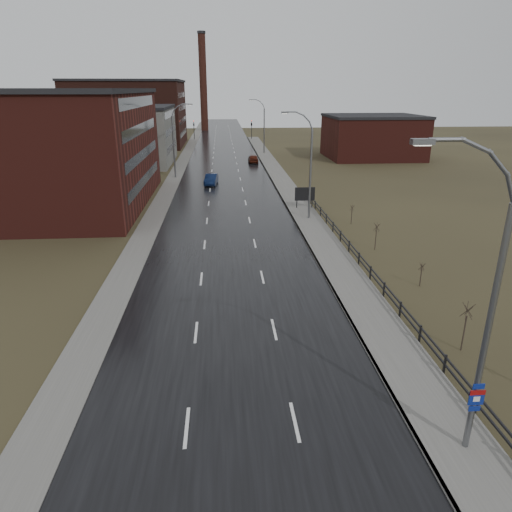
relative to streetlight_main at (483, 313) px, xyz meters
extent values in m
plane|color=#2D2819|center=(-8.47, -2.00, -6.06)|extent=(320.00, 320.00, 0.00)
cube|color=black|center=(-8.47, 58.00, -6.03)|extent=(14.00, 300.00, 0.06)
cube|color=#595651|center=(0.13, 33.00, -5.97)|extent=(3.20, 180.00, 0.18)
cube|color=slate|center=(-1.39, 33.00, -5.97)|extent=(0.16, 180.00, 0.18)
cube|color=#595651|center=(-16.67, 58.00, -6.00)|extent=(2.40, 260.00, 0.12)
cube|color=#471914|center=(-29.47, 43.00, 0.44)|extent=(22.00, 28.00, 13.00)
cube|color=black|center=(-29.47, 43.00, 7.19)|extent=(22.44, 28.56, 0.50)
cube|color=black|center=(-18.49, 43.00, -3.06)|extent=(0.06, 22.40, 1.20)
cube|color=black|center=(-18.49, 43.00, -0.06)|extent=(0.06, 22.40, 1.20)
cube|color=black|center=(-18.49, 43.00, 2.94)|extent=(0.06, 22.40, 1.20)
cube|color=black|center=(-18.49, 43.00, 5.94)|extent=(0.06, 22.40, 1.20)
cube|color=slate|center=(-26.47, 76.00, -1.06)|extent=(16.00, 20.00, 10.00)
cube|color=black|center=(-26.47, 76.00, 4.19)|extent=(16.32, 20.40, 0.50)
cube|color=black|center=(-18.49, 76.00, -3.06)|extent=(0.06, 16.00, 1.20)
cube|color=black|center=(-18.49, 76.00, -0.06)|extent=(0.06, 16.00, 1.20)
cube|color=black|center=(-18.49, 76.00, 2.94)|extent=(0.06, 16.00, 1.20)
cube|color=#331611|center=(-31.47, 106.00, 1.44)|extent=(26.00, 24.00, 15.00)
cube|color=black|center=(-31.47, 106.00, 9.19)|extent=(26.52, 24.48, 0.50)
cube|color=black|center=(-18.49, 106.00, -3.06)|extent=(0.06, 19.20, 1.20)
cube|color=black|center=(-18.49, 106.00, -0.06)|extent=(0.06, 19.20, 1.20)
cube|color=black|center=(-18.49, 106.00, 2.94)|extent=(0.06, 19.20, 1.20)
cube|color=black|center=(-18.49, 106.00, 5.94)|extent=(0.06, 19.20, 1.20)
cube|color=#471914|center=(21.83, 80.00, -2.06)|extent=(18.00, 16.00, 8.00)
cube|color=black|center=(21.83, 80.00, 2.19)|extent=(18.36, 16.32, 0.50)
cylinder|color=#331611|center=(-14.47, 148.00, 8.94)|extent=(2.40, 2.40, 30.00)
cylinder|color=black|center=(-14.47, 148.00, 24.24)|extent=(2.70, 2.70, 0.80)
cylinder|color=slate|center=(0.33, 0.00, -1.06)|extent=(0.24, 0.24, 10.00)
cylinder|color=slate|center=(0.14, 0.00, 4.40)|extent=(0.57, 0.14, 1.12)
cylinder|color=slate|center=(-0.41, 0.00, 5.22)|extent=(0.91, 0.14, 0.91)
cylinder|color=slate|center=(-1.22, 0.00, 5.76)|extent=(1.12, 0.14, 0.57)
cylinder|color=slate|center=(-2.19, 0.00, 5.95)|extent=(1.15, 0.14, 0.14)
cube|color=slate|center=(-2.94, 0.00, 5.90)|extent=(0.70, 0.28, 0.18)
cube|color=silver|center=(-2.94, 0.00, 5.80)|extent=(0.50, 0.20, 0.04)
cube|color=navy|center=(0.33, -0.12, -3.01)|extent=(0.45, 0.04, 0.22)
cube|color=navy|center=(0.33, -0.12, -3.51)|extent=(0.60, 0.04, 0.65)
cube|color=maroon|center=(0.33, -0.13, -3.28)|extent=(0.60, 0.04, 0.20)
cube|color=navy|center=(0.33, -0.12, -4.01)|extent=(0.45, 0.04, 0.22)
cube|color=silver|center=(0.33, -0.14, -3.56)|extent=(0.26, 0.02, 0.22)
cylinder|color=slate|center=(0.33, 34.00, -1.31)|extent=(0.24, 0.24, 9.50)
cylinder|color=slate|center=(0.16, 34.00, 3.84)|extent=(0.51, 0.14, 0.98)
cylinder|color=slate|center=(-0.32, 34.00, 4.56)|extent=(0.81, 0.14, 0.81)
cylinder|color=slate|center=(-1.03, 34.00, 5.04)|extent=(0.98, 0.14, 0.51)
cylinder|color=slate|center=(-1.87, 34.00, 5.20)|extent=(1.01, 0.14, 0.14)
cube|color=slate|center=(-2.56, 34.00, 5.15)|extent=(0.70, 0.28, 0.18)
cube|color=silver|center=(-2.56, 34.00, 5.05)|extent=(0.50, 0.20, 0.04)
cylinder|color=slate|center=(-16.47, 60.00, -1.31)|extent=(0.24, 0.24, 9.50)
cylinder|color=slate|center=(-16.30, 60.00, 3.84)|extent=(0.51, 0.14, 0.98)
cylinder|color=slate|center=(-15.83, 60.00, 4.56)|extent=(0.81, 0.14, 0.81)
cylinder|color=slate|center=(-15.11, 60.00, 5.04)|extent=(0.98, 0.14, 0.51)
cylinder|color=slate|center=(-14.27, 60.00, 5.20)|extent=(1.01, 0.14, 0.14)
cube|color=slate|center=(-13.59, 60.00, 5.15)|extent=(0.70, 0.28, 0.18)
cube|color=silver|center=(-13.59, 60.00, 5.05)|extent=(0.50, 0.20, 0.04)
cylinder|color=slate|center=(0.33, 88.00, -1.31)|extent=(0.24, 0.24, 9.50)
cylinder|color=slate|center=(0.16, 88.00, 3.84)|extent=(0.51, 0.14, 0.98)
cylinder|color=slate|center=(-0.32, 88.00, 4.56)|extent=(0.81, 0.14, 0.81)
cylinder|color=slate|center=(-1.03, 88.00, 5.04)|extent=(0.98, 0.14, 0.51)
cylinder|color=slate|center=(-1.87, 88.00, 5.20)|extent=(1.01, 0.14, 0.14)
cube|color=slate|center=(-2.56, 88.00, 5.15)|extent=(0.70, 0.28, 0.18)
cube|color=silver|center=(-2.56, 88.00, 5.05)|extent=(0.50, 0.20, 0.04)
cube|color=black|center=(1.83, 2.00, -5.51)|extent=(0.10, 0.10, 1.10)
cube|color=black|center=(1.83, 5.00, -5.51)|extent=(0.10, 0.10, 1.10)
cube|color=black|center=(1.83, 8.00, -5.51)|extent=(0.10, 0.10, 1.10)
cube|color=black|center=(1.83, 11.00, -5.51)|extent=(0.10, 0.10, 1.10)
cube|color=black|center=(1.83, 14.00, -5.51)|extent=(0.10, 0.10, 1.10)
cube|color=black|center=(1.83, 17.00, -5.51)|extent=(0.10, 0.10, 1.10)
cube|color=black|center=(1.83, 20.00, -5.51)|extent=(0.10, 0.10, 1.10)
cube|color=black|center=(1.83, 23.00, -5.51)|extent=(0.10, 0.10, 1.10)
cube|color=black|center=(1.83, 26.00, -5.51)|extent=(0.10, 0.10, 1.10)
cube|color=black|center=(1.83, 29.00, -5.51)|extent=(0.10, 0.10, 1.10)
cube|color=black|center=(1.83, 32.00, -5.51)|extent=(0.10, 0.10, 1.10)
cube|color=black|center=(1.83, 35.00, -5.51)|extent=(0.10, 0.10, 1.10)
cube|color=black|center=(1.83, 38.00, -5.51)|extent=(0.10, 0.10, 1.10)
cube|color=black|center=(1.83, 41.00, -5.51)|extent=(0.10, 0.10, 1.10)
cube|color=black|center=(1.83, 16.50, -5.11)|extent=(0.08, 53.00, 0.10)
cube|color=black|center=(1.83, 16.50, -5.51)|extent=(0.08, 53.00, 0.10)
cylinder|color=#382D23|center=(3.80, 7.06, -5.01)|extent=(0.08, 0.08, 2.10)
cylinder|color=#382D23|center=(3.85, 7.06, -3.65)|extent=(0.04, 0.70, 0.83)
cylinder|color=#382D23|center=(3.81, 7.11, -3.65)|extent=(0.67, 0.26, 0.83)
cylinder|color=#382D23|center=(3.76, 7.09, -3.65)|extent=(0.39, 0.59, 0.84)
cylinder|color=#382D23|center=(3.76, 7.03, -3.65)|extent=(0.39, 0.59, 0.84)
cylinder|color=#382D23|center=(3.81, 7.01, -3.65)|extent=(0.67, 0.26, 0.83)
cylinder|color=#382D23|center=(5.08, 15.61, -5.40)|extent=(0.08, 0.08, 1.32)
cylinder|color=#382D23|center=(5.13, 15.61, -4.54)|extent=(0.04, 0.45, 0.53)
cylinder|color=#382D23|center=(5.09, 15.65, -4.54)|extent=(0.43, 0.18, 0.53)
cylinder|color=#382D23|center=(5.04, 15.63, -4.54)|extent=(0.26, 0.38, 0.54)
cylinder|color=#382D23|center=(5.04, 15.58, -4.54)|extent=(0.26, 0.38, 0.54)
cylinder|color=#382D23|center=(5.09, 15.56, -4.54)|extent=(0.43, 0.18, 0.53)
cylinder|color=#382D23|center=(4.38, 23.68, -5.16)|extent=(0.08, 0.08, 1.81)
cylinder|color=#382D23|center=(4.43, 23.68, -3.98)|extent=(0.04, 0.61, 0.71)
cylinder|color=#382D23|center=(4.39, 23.72, -3.98)|extent=(0.58, 0.23, 0.72)
cylinder|color=#382D23|center=(4.34, 23.71, -3.98)|extent=(0.35, 0.52, 0.73)
cylinder|color=#382D23|center=(4.34, 23.65, -3.98)|extent=(0.35, 0.52, 0.73)
cylinder|color=#382D23|center=(4.39, 23.63, -3.98)|extent=(0.58, 0.23, 0.72)
cylinder|color=#382D23|center=(4.47, 31.85, -5.30)|extent=(0.08, 0.08, 1.51)
cylinder|color=#382D23|center=(4.52, 31.85, -4.32)|extent=(0.04, 0.51, 0.60)
cylinder|color=#382D23|center=(4.49, 31.90, -4.32)|extent=(0.49, 0.20, 0.61)
cylinder|color=#382D23|center=(4.43, 31.88, -4.32)|extent=(0.30, 0.44, 0.62)
cylinder|color=#382D23|center=(4.43, 31.82, -4.32)|extent=(0.30, 0.44, 0.62)
cylinder|color=#382D23|center=(4.49, 31.80, -4.32)|extent=(0.49, 0.20, 0.61)
cube|color=black|center=(-0.28, 38.54, -5.16)|extent=(0.10, 0.10, 1.80)
cube|color=black|center=(1.54, 38.54, -5.16)|extent=(0.10, 0.10, 1.80)
cube|color=silver|center=(0.63, 38.49, -4.22)|extent=(2.27, 0.08, 1.49)
cube|color=black|center=(0.63, 38.44, -4.22)|extent=(2.37, 0.04, 1.59)
cylinder|color=black|center=(-16.47, 118.00, -3.46)|extent=(0.16, 0.16, 5.20)
imported|color=black|center=(-16.47, 118.00, -1.31)|extent=(0.58, 2.73, 1.10)
sphere|color=#FF190C|center=(-16.47, 117.85, -1.01)|extent=(0.18, 0.18, 0.18)
cylinder|color=black|center=(-0.47, 118.00, -3.46)|extent=(0.16, 0.16, 5.20)
imported|color=black|center=(-0.47, 118.00, -1.31)|extent=(0.58, 2.73, 1.10)
sphere|color=#FF190C|center=(-0.47, 117.85, -1.01)|extent=(0.18, 0.18, 0.18)
imported|color=#0B1839|center=(-10.64, 53.80, -5.28)|extent=(2.15, 4.88, 1.56)
imported|color=#46160B|center=(-2.97, 74.59, -5.27)|extent=(1.96, 4.69, 1.59)
camera|label=1|loc=(-9.01, -13.70, 7.41)|focal=32.00mm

